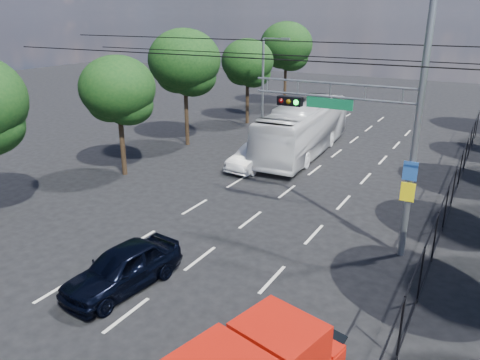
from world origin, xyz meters
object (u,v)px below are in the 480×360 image
Objects in this scene: navy_hatchback at (123,268)px; white_bus at (304,129)px; white_van at (255,157)px; signal_mast at (382,116)px.

white_bus is at bearing 99.55° from navy_hatchback.
white_bus is at bearing 78.86° from white_van.
white_bus is 2.73× the size of white_van.
navy_hatchback is at bearing -133.06° from signal_mast.
navy_hatchback is (-6.41, -6.86, -4.50)m from signal_mast.
navy_hatchback is 13.65m from white_van.
signal_mast is at bearing 53.69° from navy_hatchback.
white_van is (-2.12, 13.49, -0.03)m from navy_hatchback.
navy_hatchback is 0.37× the size of white_bus.
navy_hatchback is at bearing -76.32° from white_van.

